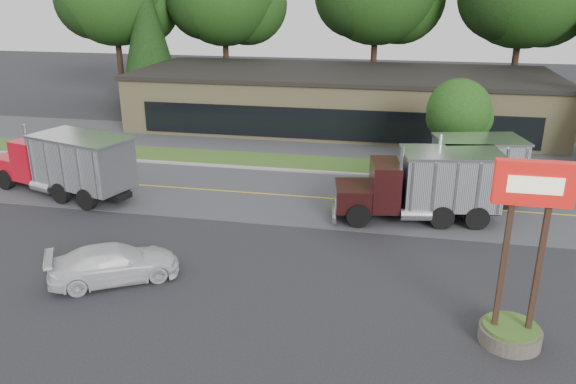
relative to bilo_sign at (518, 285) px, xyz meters
name	(u,v)px	position (x,y,z in m)	size (l,w,h in m)	color
ground	(216,273)	(-10.50, 2.50, -2.02)	(140.00, 140.00, 0.00)	#2F2F34
road	(268,194)	(-10.50, 11.50, -2.02)	(60.00, 8.00, 0.02)	#4E4E52
center_line	(268,194)	(-10.50, 11.50, -2.02)	(60.00, 0.12, 0.01)	gold
curb	(284,171)	(-10.50, 15.70, -2.02)	(60.00, 0.30, 0.12)	#9E9E99
grass_verge	(290,162)	(-10.50, 17.50, -2.02)	(60.00, 3.40, 0.03)	#2E501B
far_parking	(303,142)	(-10.50, 22.50, -2.02)	(60.00, 7.00, 0.02)	#4E4E52
strip_mall	(341,100)	(-8.50, 28.50, -0.02)	(32.00, 12.00, 4.00)	tan
bilo_sign	(518,285)	(0.00, 0.00, 0.00)	(2.20, 1.90, 5.95)	#6B6054
evergreen_left	(147,31)	(-26.50, 32.50, 4.78)	(5.44, 5.44, 12.37)	#382619
tree_verge	(459,114)	(-0.44, 17.55, 1.54)	(3.93, 3.69, 5.60)	#382619
dump_truck_red	(67,162)	(-20.91, 9.39, -0.21)	(9.14, 5.01, 3.36)	black
dump_truck_blue	(458,169)	(-0.77, 12.37, -0.22)	(7.61, 4.16, 3.36)	black
dump_truck_maroon	(427,184)	(-2.38, 9.68, -0.22)	(7.87, 3.70, 3.36)	black
rally_car	(114,263)	(-14.06, 1.24, -1.33)	(1.95, 4.79, 1.39)	silver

